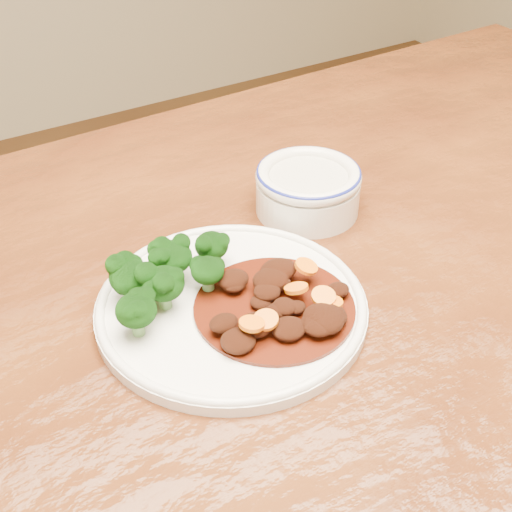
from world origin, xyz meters
TOP-DOWN VIEW (x-y plane):
  - dining_table at (0.00, 0.00)m, footprint 1.53×0.95m
  - dinner_plate at (-0.10, 0.02)m, footprint 0.26×0.26m
  - broccoli_florets at (-0.14, 0.06)m, footprint 0.14×0.09m
  - mince_stew at (-0.06, -0.02)m, footprint 0.15×0.15m
  - dip_bowl at (0.07, 0.13)m, footprint 0.12×0.12m

SIDE VIEW (x-z plane):
  - dining_table at x=0.00m, z-range 0.30..1.05m
  - dinner_plate at x=-0.10m, z-range 0.75..0.77m
  - mince_stew at x=-0.06m, z-range 0.76..0.79m
  - dip_bowl at x=0.07m, z-range 0.75..0.81m
  - broccoli_florets at x=-0.14m, z-range 0.77..0.81m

